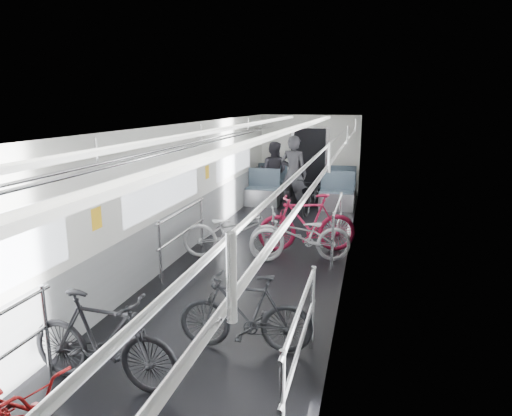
% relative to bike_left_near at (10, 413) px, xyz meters
% --- Properties ---
extents(car_shell, '(3.02, 14.01, 2.41)m').
position_rel_bike_left_near_xyz_m(car_shell, '(0.79, 6.13, 0.72)').
color(car_shell, black).
rests_on(car_shell, ground).
extents(bike_left_near, '(1.66, 0.99, 0.82)m').
position_rel_bike_left_near_xyz_m(bike_left_near, '(0.00, 0.00, 0.00)').
color(bike_left_near, maroon).
rests_on(bike_left_near, floor).
extents(bike_left_mid, '(1.68, 0.55, 1.00)m').
position_rel_bike_left_near_xyz_m(bike_left_mid, '(0.16, 1.04, 0.09)').
color(bike_left_mid, black).
rests_on(bike_left_mid, floor).
extents(bike_left_far, '(1.94, 1.04, 0.97)m').
position_rel_bike_left_near_xyz_m(bike_left_far, '(0.27, 5.06, 0.07)').
color(bike_left_far, '#A7A8AC').
rests_on(bike_left_far, floor).
extents(bike_right_near, '(1.57, 0.57, 0.92)m').
position_rel_bike_left_near_xyz_m(bike_right_near, '(1.34, 2.03, 0.05)').
color(bike_right_near, black).
rests_on(bike_right_near, floor).
extents(bike_right_mid, '(1.91, 1.12, 0.95)m').
position_rel_bike_left_near_xyz_m(bike_right_mid, '(1.48, 5.14, 0.06)').
color(bike_right_mid, '#AEADB2').
rests_on(bike_right_mid, floor).
extents(bike_right_far, '(1.92, 1.01, 1.11)m').
position_rel_bike_left_near_xyz_m(bike_right_far, '(1.51, 5.74, 0.15)').
color(bike_right_far, maroon).
rests_on(bike_right_far, floor).
extents(bike_aisle, '(0.83, 1.80, 0.91)m').
position_rel_bike_left_near_xyz_m(bike_aisle, '(1.23, 8.93, 0.05)').
color(bike_aisle, black).
rests_on(bike_aisle, floor).
extents(person_standing, '(0.80, 0.62, 1.95)m').
position_rel_bike_left_near_xyz_m(person_standing, '(0.69, 9.03, 0.56)').
color(person_standing, black).
rests_on(person_standing, floor).
extents(person_seated, '(0.90, 0.74, 1.69)m').
position_rel_bike_left_near_xyz_m(person_seated, '(-0.08, 10.12, 0.43)').
color(person_seated, '#26242B').
rests_on(person_seated, floor).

